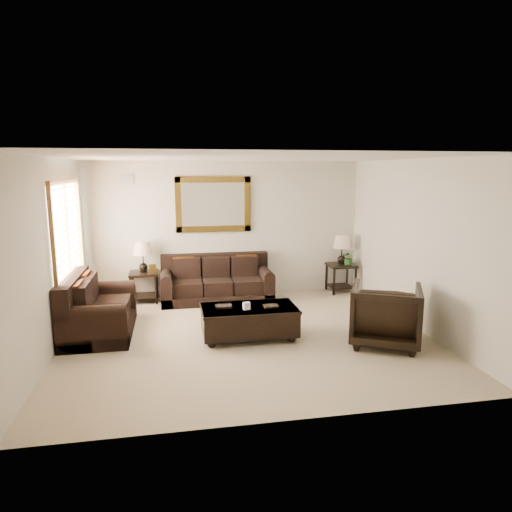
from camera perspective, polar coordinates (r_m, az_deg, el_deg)
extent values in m
cube|color=gray|center=(7.18, -1.16, -9.87)|extent=(5.50, 5.00, 0.01)
cube|color=white|center=(6.72, -1.25, 12.21)|extent=(5.50, 5.00, 0.01)
cube|color=beige|center=(9.27, -3.72, 3.41)|extent=(5.50, 0.01, 2.70)
cube|color=beige|center=(4.43, 4.06, -4.65)|extent=(5.50, 0.01, 2.70)
cube|color=beige|center=(6.94, -24.23, 0.03)|extent=(0.01, 5.00, 2.70)
cube|color=beige|center=(7.75, 19.29, 1.40)|extent=(0.01, 5.00, 2.70)
cube|color=white|center=(7.77, -22.71, 2.68)|extent=(0.01, 1.80, 1.50)
cube|color=brown|center=(7.71, -22.88, 8.52)|extent=(0.06, 1.96, 0.08)
cube|color=brown|center=(7.90, -22.05, -2.98)|extent=(0.06, 1.96, 0.08)
cube|color=brown|center=(6.86, -24.03, 1.62)|extent=(0.06, 0.08, 1.50)
cube|color=brown|center=(8.68, -21.21, 3.54)|extent=(0.06, 0.08, 1.50)
cube|color=brown|center=(7.77, -22.46, 2.70)|extent=(0.05, 0.05, 1.50)
cube|color=#4E2E0F|center=(9.16, -5.36, 6.44)|extent=(1.50, 0.06, 1.10)
cube|color=white|center=(9.18, -5.37, 6.45)|extent=(1.26, 0.01, 0.86)
cube|color=#999999|center=(9.15, -15.83, 9.22)|extent=(0.25, 0.02, 0.18)
cube|color=black|center=(9.02, -4.90, -5.00)|extent=(2.14, 0.93, 0.18)
cube|color=black|center=(9.23, -5.17, -1.00)|extent=(2.14, 0.21, 0.44)
cube|color=black|center=(8.91, -8.58, -3.82)|extent=(0.55, 0.76, 0.26)
cube|color=black|center=(8.95, -4.91, -3.68)|extent=(0.55, 0.76, 0.26)
cube|color=black|center=(9.02, -1.29, -3.53)|extent=(0.55, 0.76, 0.26)
cube|color=black|center=(8.94, -11.09, -4.17)|extent=(0.21, 0.93, 0.52)
cylinder|color=black|center=(8.88, -11.15, -2.56)|extent=(0.21, 0.91, 0.21)
cube|color=black|center=(9.12, 1.14, -3.68)|extent=(0.21, 0.93, 0.52)
cylinder|color=black|center=(9.06, 1.14, -2.10)|extent=(0.21, 0.91, 0.21)
cube|color=#5F2B0C|center=(9.02, -9.01, -1.39)|extent=(0.41, 0.18, 0.42)
cube|color=#5F2B0C|center=(9.14, -1.17, -1.11)|extent=(0.41, 0.18, 0.42)
cube|color=black|center=(7.64, -18.83, -8.43)|extent=(0.98, 1.66, 0.19)
cube|color=black|center=(7.54, -21.95, -4.09)|extent=(0.23, 1.66, 0.47)
cube|color=black|center=(7.28, -19.11, -7.46)|extent=(0.81, 0.58, 0.28)
cube|color=black|center=(7.85, -18.48, -6.11)|extent=(0.81, 0.58, 0.28)
cube|color=black|center=(6.91, -19.75, -8.92)|extent=(0.98, 0.23, 0.55)
cylinder|color=black|center=(6.83, -19.90, -6.75)|extent=(0.96, 0.23, 0.23)
cube|color=black|center=(8.26, -18.21, -5.64)|extent=(0.98, 0.23, 0.55)
cylinder|color=black|center=(8.19, -18.33, -3.80)|extent=(0.96, 0.23, 0.23)
cube|color=#5F2B0C|center=(7.17, -20.99, -4.81)|extent=(0.19, 0.43, 0.45)
cube|color=#5F2B0C|center=(7.84, -20.08, -3.46)|extent=(0.19, 0.43, 0.45)
cube|color=black|center=(9.06, -13.86, -2.11)|extent=(0.54, 0.54, 0.05)
cube|color=black|center=(9.16, -13.73, -4.83)|extent=(0.46, 0.46, 0.03)
cylinder|color=black|center=(8.92, -15.34, -4.32)|extent=(0.05, 0.05, 0.54)
cylinder|color=black|center=(8.89, -12.37, -4.24)|extent=(0.05, 0.05, 0.54)
cylinder|color=black|center=(9.36, -15.11, -3.60)|extent=(0.05, 0.05, 0.54)
cylinder|color=black|center=(9.34, -12.29, -3.52)|extent=(0.05, 0.05, 0.54)
sphere|color=black|center=(9.03, -13.89, -1.35)|extent=(0.17, 0.17, 0.17)
cylinder|color=black|center=(9.00, -13.94, -0.25)|extent=(0.02, 0.02, 0.35)
cone|color=#CDAB88|center=(8.96, -14.00, 0.98)|extent=(0.37, 0.37, 0.25)
cube|color=#4E2E0F|center=(8.93, -12.79, -1.54)|extent=(0.15, 0.10, 0.17)
cube|color=black|center=(9.67, 10.60, -1.14)|extent=(0.54, 0.54, 0.05)
cube|color=black|center=(9.77, 10.51, -3.73)|extent=(0.46, 0.46, 0.03)
cylinder|color=black|center=(9.44, 9.73, -3.25)|extent=(0.05, 0.05, 0.54)
cylinder|color=black|center=(9.61, 12.34, -3.10)|extent=(0.05, 0.05, 0.54)
cylinder|color=black|center=(9.87, 8.80, -2.62)|extent=(0.05, 0.05, 0.54)
cylinder|color=black|center=(10.03, 11.31, -2.48)|extent=(0.05, 0.05, 0.54)
sphere|color=black|center=(9.65, 10.63, -0.42)|extent=(0.17, 0.17, 0.17)
cylinder|color=black|center=(9.61, 10.67, 0.62)|extent=(0.02, 0.02, 0.36)
cone|color=#CDAB88|center=(9.58, 10.71, 1.79)|extent=(0.38, 0.38, 0.26)
sphere|color=black|center=(6.74, -5.58, -10.86)|extent=(0.13, 0.13, 0.13)
sphere|color=black|center=(6.93, 4.46, -10.22)|extent=(0.13, 0.13, 0.13)
sphere|color=black|center=(7.24, -5.96, -9.30)|extent=(0.13, 0.13, 0.13)
sphere|color=black|center=(7.42, 3.37, -8.76)|extent=(0.13, 0.13, 0.13)
cube|color=black|center=(6.98, -0.88, -7.96)|extent=(1.41, 0.76, 0.40)
cube|color=black|center=(6.92, -0.88, -6.57)|extent=(1.44, 0.78, 0.04)
cube|color=black|center=(6.91, -4.08, -6.29)|extent=(0.24, 0.16, 0.03)
cube|color=black|center=(6.92, 1.87, -6.28)|extent=(0.22, 0.15, 0.03)
cube|color=white|center=(6.79, -1.18, -6.25)|extent=(0.11, 0.09, 0.11)
imported|color=black|center=(6.95, 15.92, -6.69)|extent=(1.26, 1.24, 0.99)
imported|color=#29561D|center=(9.59, 11.51, -0.37)|extent=(0.37, 0.39, 0.24)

